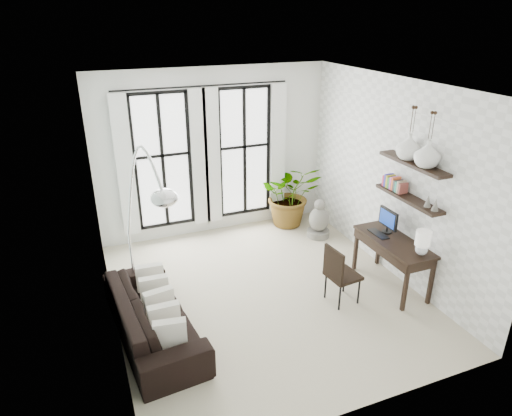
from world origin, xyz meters
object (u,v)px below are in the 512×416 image
sofa (153,315)px  desk (395,245)px  buddha (319,221)px  plant (290,194)px  arc_lamp (142,189)px  desk_chair (339,272)px

sofa → desk: size_ratio=1.64×
buddha → sofa: bearing=-153.1°
sofa → plant: (3.27, 2.53, 0.33)m
sofa → buddha: bearing=-68.2°
plant → arc_lamp: arc_lamp is taller
sofa → desk_chair: desk_chair is taller
buddha → arc_lamp: bearing=-159.5°
desk_chair → desk: bearing=-3.5°
sofa → buddha: (3.55, 1.80, -0.00)m
sofa → desk: bearing=-98.4°
plant → desk_chair: size_ratio=1.42×
plant → arc_lamp: 3.97m
plant → desk: bearing=-80.2°
arc_lamp → buddha: arc_lamp is taller
sofa → plant: plant is taller
desk_chair → buddha: size_ratio=1.20×
sofa → desk: 3.77m
arc_lamp → buddha: bearing=20.5°
sofa → arc_lamp: 1.71m
buddha → desk_chair: bearing=-111.7°
desk_chair → buddha: (0.82, 2.06, -0.21)m
arc_lamp → buddha: size_ratio=3.27×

